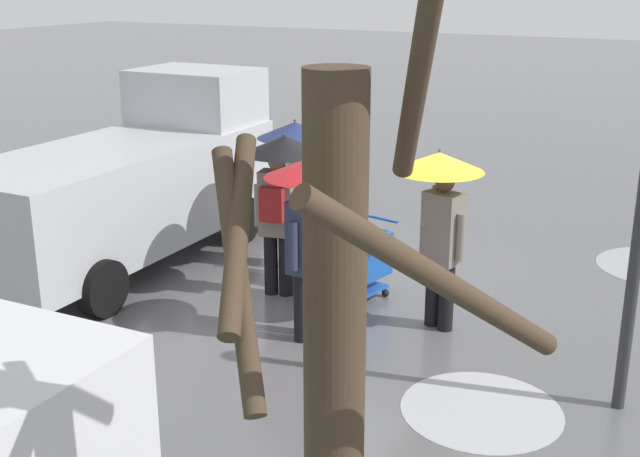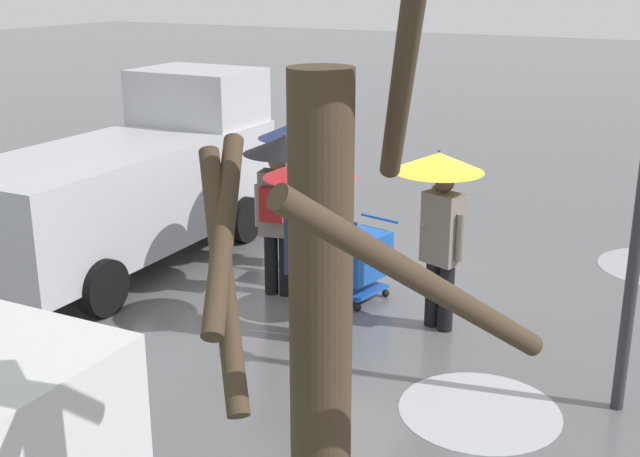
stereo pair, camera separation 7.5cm
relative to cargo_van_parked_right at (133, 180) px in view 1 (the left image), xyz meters
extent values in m
plane|color=#5B5B5E|center=(-3.91, -0.36, -1.18)|extent=(90.00, 90.00, 0.00)
cylinder|color=#ADAFB5|center=(-5.82, 1.90, -1.18)|extent=(1.57, 1.57, 0.01)
cube|color=#B7BABF|center=(0.00, 0.26, -0.12)|extent=(2.06, 5.24, 1.40)
cube|color=#B7BABF|center=(0.03, -1.64, 1.00)|extent=(1.87, 1.43, 0.84)
cube|color=black|center=(0.04, -2.36, 0.20)|extent=(1.66, 0.09, 0.63)
cube|color=#232326|center=(0.04, -2.40, -0.86)|extent=(1.96, 0.20, 0.24)
cylinder|color=black|center=(1.00, -1.33, -0.82)|extent=(0.25, 0.72, 0.72)
cylinder|color=black|center=(-0.95, -1.37, -0.82)|extent=(0.25, 0.72, 0.72)
cylinder|color=black|center=(-1.01, 1.86, -0.82)|extent=(0.25, 0.72, 0.72)
cube|color=black|center=(-4.06, 5.85, 0.52)|extent=(1.98, 0.11, 0.81)
cube|color=#1951B2|center=(-3.58, -0.07, -0.58)|extent=(0.66, 0.85, 0.56)
cube|color=#1951B2|center=(-3.58, -0.07, -1.04)|extent=(0.60, 0.76, 0.04)
cylinder|color=#1951B2|center=(-3.66, -0.48, -0.18)|extent=(0.58, 0.15, 0.04)
sphere|color=black|center=(-3.72, 0.27, -1.13)|extent=(0.10, 0.10, 0.10)
sphere|color=black|center=(-3.31, 0.19, -1.13)|extent=(0.10, 0.10, 0.10)
sphere|color=black|center=(-3.84, -0.32, -1.13)|extent=(0.10, 0.10, 0.10)
sphere|color=black|center=(-3.43, -0.41, -1.13)|extent=(0.10, 0.10, 0.10)
cylinder|color=navy|center=(-3.48, 0.01, -0.48)|extent=(0.13, 0.29, 0.69)
cube|color=#515156|center=(-2.82, -0.26, -0.96)|extent=(0.55, 0.65, 0.03)
cylinder|color=#515156|center=(-3.00, -0.59, -0.41)|extent=(0.04, 0.04, 1.10)
cylinder|color=#515156|center=(-2.56, -0.54, -0.41)|extent=(0.04, 0.04, 1.10)
cylinder|color=black|center=(-3.02, -0.59, -1.08)|extent=(0.07, 0.20, 0.20)
cylinder|color=black|center=(-2.54, -0.53, -1.08)|extent=(0.07, 0.20, 0.20)
cube|color=#A37F51|center=(-2.82, -0.26, -0.83)|extent=(0.45, 0.60, 0.25)
cube|color=tan|center=(-2.82, -0.26, -0.53)|extent=(0.48, 0.48, 0.34)
cylinder|color=black|center=(-4.87, 0.29, -0.77)|extent=(0.18, 0.18, 0.82)
cylinder|color=black|center=(-4.69, 0.22, -0.77)|extent=(0.18, 0.18, 0.82)
cube|color=slate|center=(-4.78, 0.26, 0.06)|extent=(0.51, 0.41, 0.84)
sphere|color=brown|center=(-4.78, 0.26, 0.60)|extent=(0.22, 0.22, 0.22)
cylinder|color=slate|center=(-5.03, 0.34, 0.01)|extent=(0.10, 0.10, 0.55)
cylinder|color=slate|center=(-4.60, 0.22, 0.28)|extent=(0.19, 0.32, 0.50)
cylinder|color=#333338|center=(-4.69, 0.22, 0.44)|extent=(0.02, 0.02, 0.86)
cone|color=yellow|center=(-4.69, 0.22, 0.82)|extent=(1.04, 1.04, 0.22)
sphere|color=#333338|center=(-4.69, 0.22, 0.95)|extent=(0.04, 0.04, 0.04)
cylinder|color=black|center=(-2.47, 0.27, -0.77)|extent=(0.18, 0.18, 0.82)
cylinder|color=black|center=(-2.66, 0.23, -0.77)|extent=(0.18, 0.18, 0.82)
cube|color=slate|center=(-2.56, 0.25, 0.06)|extent=(0.49, 0.37, 0.84)
sphere|color=#8C6647|center=(-2.56, 0.25, 0.60)|extent=(0.22, 0.22, 0.22)
cylinder|color=slate|center=(-2.31, 0.30, 0.01)|extent=(0.10, 0.10, 0.55)
cylinder|color=slate|center=(-2.73, 0.19, 0.28)|extent=(0.16, 0.32, 0.50)
cylinder|color=#333338|center=(-2.66, 0.23, 0.44)|extent=(0.02, 0.02, 0.86)
cone|color=black|center=(-2.66, 0.23, 0.82)|extent=(1.04, 1.04, 0.22)
sphere|color=#333338|center=(-2.66, 0.23, 0.95)|extent=(0.04, 0.04, 0.04)
cube|color=maroon|center=(-2.61, 0.44, 0.10)|extent=(0.33, 0.22, 0.44)
cylinder|color=black|center=(-3.52, 1.34, -0.77)|extent=(0.18, 0.18, 0.82)
cylinder|color=black|center=(-3.53, 1.14, -0.77)|extent=(0.18, 0.18, 0.82)
cube|color=#282D47|center=(-3.52, 1.24, 0.06)|extent=(0.31, 0.46, 0.84)
sphere|color=beige|center=(-3.52, 1.24, 0.60)|extent=(0.22, 0.22, 0.22)
cylinder|color=#282D47|center=(-3.51, 1.50, 0.01)|extent=(0.10, 0.10, 0.55)
cylinder|color=#282D47|center=(-3.52, 1.06, 0.28)|extent=(0.31, 0.12, 0.50)
cylinder|color=#333338|center=(-3.53, 1.14, 0.44)|extent=(0.02, 0.02, 0.86)
cone|color=red|center=(-3.53, 1.14, 0.82)|extent=(1.04, 1.04, 0.22)
sphere|color=#333338|center=(-3.53, 1.14, 0.95)|extent=(0.04, 0.04, 0.04)
cylinder|color=black|center=(-2.14, -0.83, -0.77)|extent=(0.18, 0.18, 0.82)
cylinder|color=black|center=(-2.29, -0.70, -0.77)|extent=(0.18, 0.18, 0.82)
cube|color=#B2A899|center=(-2.21, -0.77, 0.06)|extent=(0.52, 0.50, 0.84)
sphere|color=beige|center=(-2.21, -0.77, 0.60)|extent=(0.22, 0.22, 0.22)
cylinder|color=#B2A899|center=(-2.01, -0.93, 0.01)|extent=(0.10, 0.10, 0.55)
cylinder|color=#B2A899|center=(-2.36, -0.67, 0.28)|extent=(0.27, 0.30, 0.50)
cylinder|color=#333338|center=(-2.29, -0.70, 0.44)|extent=(0.02, 0.02, 0.86)
cone|color=navy|center=(-2.29, -0.70, 0.82)|extent=(1.04, 1.04, 0.22)
sphere|color=#333338|center=(-2.29, -0.70, 0.95)|extent=(0.04, 0.04, 0.04)
cylinder|color=#423323|center=(-6.94, 6.53, 1.95)|extent=(0.56, 1.08, 0.81)
cylinder|color=#423323|center=(-6.16, 6.53, 1.85)|extent=(0.57, 0.64, 0.80)
cylinder|color=#423323|center=(-6.12, 6.46, 1.98)|extent=(0.41, 0.71, 0.59)
cylinder|color=#423323|center=(-6.68, 6.15, 2.52)|extent=(0.38, 0.58, 0.80)
cylinder|color=#2D2D33|center=(-6.98, 1.21, 0.62)|extent=(0.12, 0.12, 3.60)
camera|label=1|loc=(-7.70, 8.82, 2.88)|focal=45.79mm
camera|label=2|loc=(-7.77, 8.78, 2.88)|focal=45.79mm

